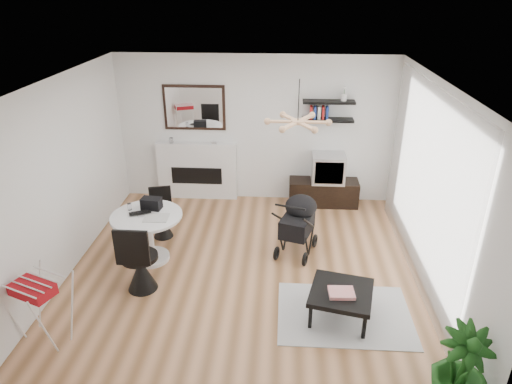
# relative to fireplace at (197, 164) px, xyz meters

# --- Properties ---
(floor) EXTENTS (5.00, 5.00, 0.00)m
(floor) POSITION_rel_fireplace_xyz_m (1.10, -2.42, -0.69)
(floor) COLOR brown
(floor) RESTS_ON ground
(ceiling) EXTENTS (5.00, 5.00, 0.00)m
(ceiling) POSITION_rel_fireplace_xyz_m (1.10, -2.42, 2.01)
(ceiling) COLOR white
(ceiling) RESTS_ON wall_back
(wall_back) EXTENTS (5.00, 0.00, 5.00)m
(wall_back) POSITION_rel_fireplace_xyz_m (1.10, 0.08, 0.66)
(wall_back) COLOR white
(wall_back) RESTS_ON floor
(wall_left) EXTENTS (0.00, 5.00, 5.00)m
(wall_left) POSITION_rel_fireplace_xyz_m (-1.40, -2.42, 0.66)
(wall_left) COLOR white
(wall_left) RESTS_ON floor
(wall_right) EXTENTS (0.00, 5.00, 5.00)m
(wall_right) POSITION_rel_fireplace_xyz_m (3.60, -2.42, 0.66)
(wall_right) COLOR white
(wall_right) RESTS_ON floor
(sheer_curtain) EXTENTS (0.04, 3.60, 2.60)m
(sheer_curtain) POSITION_rel_fireplace_xyz_m (3.50, -2.22, 0.66)
(sheer_curtain) COLOR white
(sheer_curtain) RESTS_ON wall_right
(fireplace) EXTENTS (1.50, 0.17, 2.16)m
(fireplace) POSITION_rel_fireplace_xyz_m (0.00, 0.00, 0.00)
(fireplace) COLOR white
(fireplace) RESTS_ON floor
(shelf_lower) EXTENTS (0.90, 0.25, 0.04)m
(shelf_lower) POSITION_rel_fireplace_xyz_m (2.38, -0.05, 0.91)
(shelf_lower) COLOR black
(shelf_lower) RESTS_ON wall_back
(shelf_upper) EXTENTS (0.90, 0.25, 0.04)m
(shelf_upper) POSITION_rel_fireplace_xyz_m (2.38, -0.05, 1.23)
(shelf_upper) COLOR black
(shelf_upper) RESTS_ON wall_back
(pendant_lamp) EXTENTS (0.90, 0.90, 0.10)m
(pendant_lamp) POSITION_rel_fireplace_xyz_m (1.80, -2.12, 1.46)
(pendant_lamp) COLOR tan
(pendant_lamp) RESTS_ON ceiling
(tv_console) EXTENTS (1.27, 0.44, 0.48)m
(tv_console) POSITION_rel_fireplace_xyz_m (2.38, -0.16, -0.45)
(tv_console) COLOR black
(tv_console) RESTS_ON floor
(crt_tv) EXTENTS (0.59, 0.52, 0.52)m
(crt_tv) POSITION_rel_fireplace_xyz_m (2.44, -0.16, 0.05)
(crt_tv) COLOR silver
(crt_tv) RESTS_ON tv_console
(dining_table) EXTENTS (1.03, 1.03, 0.75)m
(dining_table) POSITION_rel_fireplace_xyz_m (-0.33, -2.21, -0.19)
(dining_table) COLOR white
(dining_table) RESTS_ON floor
(laptop) EXTENTS (0.37, 0.31, 0.02)m
(laptop) POSITION_rel_fireplace_xyz_m (-0.41, -2.23, 0.08)
(laptop) COLOR black
(laptop) RESTS_ON dining_table
(black_bag) EXTENTS (0.31, 0.21, 0.17)m
(black_bag) POSITION_rel_fireplace_xyz_m (-0.30, -2.01, 0.15)
(black_bag) COLOR black
(black_bag) RESTS_ON dining_table
(newspaper) EXTENTS (0.35, 0.29, 0.01)m
(newspaper) POSITION_rel_fireplace_xyz_m (-0.16, -2.30, 0.07)
(newspaper) COLOR silver
(newspaper) RESTS_ON dining_table
(drinking_glass) EXTENTS (0.06, 0.06, 0.10)m
(drinking_glass) POSITION_rel_fireplace_xyz_m (-0.62, -2.07, 0.12)
(drinking_glass) COLOR white
(drinking_glass) RESTS_ON dining_table
(chair_far) EXTENTS (0.41, 0.43, 0.82)m
(chair_far) POSITION_rel_fireplace_xyz_m (-0.32, -1.51, -0.43)
(chair_far) COLOR black
(chair_far) RESTS_ON floor
(chair_near) EXTENTS (0.49, 0.49, 1.03)m
(chair_near) POSITION_rel_fireplace_xyz_m (-0.25, -2.94, -0.36)
(chair_near) COLOR black
(chair_near) RESTS_ON floor
(drying_rack) EXTENTS (0.70, 0.68, 0.83)m
(drying_rack) POSITION_rel_fireplace_xyz_m (-1.08, -3.95, -0.25)
(drying_rack) COLOR white
(drying_rack) RESTS_ON floor
(stroller) EXTENTS (0.71, 0.89, 0.99)m
(stroller) POSITION_rel_fireplace_xyz_m (1.87, -1.82, -0.26)
(stroller) COLOR black
(stroller) RESTS_ON floor
(rug) EXTENTS (1.66, 1.20, 0.01)m
(rug) POSITION_rel_fireplace_xyz_m (2.44, -3.30, -0.68)
(rug) COLOR #ABABAB
(rug) RESTS_ON floor
(coffee_table) EXTENTS (0.88, 0.88, 0.38)m
(coffee_table) POSITION_rel_fireplace_xyz_m (2.38, -3.33, -0.34)
(coffee_table) COLOR black
(coffee_table) RESTS_ON rug
(magazines) EXTENTS (0.32, 0.25, 0.04)m
(magazines) POSITION_rel_fireplace_xyz_m (2.36, -3.41, -0.27)
(magazines) COLOR #E3383A
(magazines) RESTS_ON coffee_table
(potted_plant) EXTENTS (0.64, 0.64, 0.96)m
(potted_plant) POSITION_rel_fireplace_xyz_m (3.35, -4.62, -0.21)
(potted_plant) COLOR #1A4E16
(potted_plant) RESTS_ON floor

